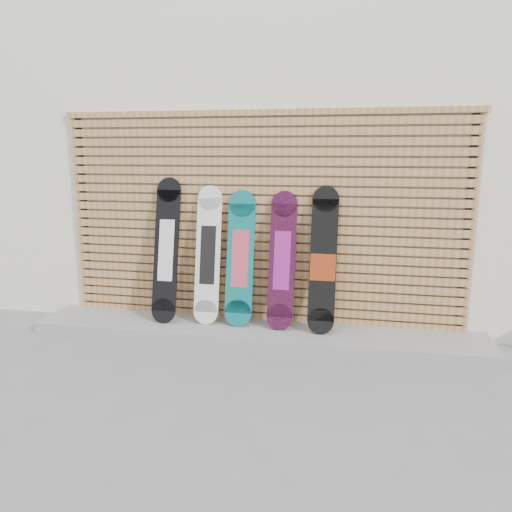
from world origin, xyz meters
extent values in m
plane|color=gray|center=(0.00, 0.00, 0.00)|extent=(80.00, 80.00, 0.00)
cube|color=white|center=(0.50, 3.50, 1.80)|extent=(12.00, 5.00, 3.60)
cube|color=gray|center=(-0.15, 0.68, 0.06)|extent=(4.60, 0.70, 0.12)
cube|color=#AF7D49|center=(-0.15, 0.97, 0.14)|extent=(4.20, 0.05, 0.08)
cube|color=#AF7D49|center=(-0.15, 0.97, 0.23)|extent=(4.20, 0.05, 0.08)
cube|color=#AF7D49|center=(-0.15, 0.97, 0.33)|extent=(4.20, 0.05, 0.07)
cube|color=#AF7D49|center=(-0.15, 0.97, 0.43)|extent=(4.20, 0.05, 0.07)
cube|color=#AF7D49|center=(-0.15, 0.97, 0.53)|extent=(4.20, 0.05, 0.07)
cube|color=#AF7D49|center=(-0.15, 0.97, 0.62)|extent=(4.20, 0.05, 0.07)
cube|color=#AF7D49|center=(-0.15, 0.97, 0.72)|extent=(4.20, 0.05, 0.07)
cube|color=#AF7D49|center=(-0.15, 0.97, 0.82)|extent=(4.20, 0.05, 0.07)
cube|color=#AF7D49|center=(-0.15, 0.97, 0.91)|extent=(4.20, 0.05, 0.07)
cube|color=#AF7D49|center=(-0.15, 0.97, 1.01)|extent=(4.20, 0.05, 0.08)
cube|color=#AF7D49|center=(-0.15, 0.97, 1.11)|extent=(4.20, 0.05, 0.08)
cube|color=#AF7D49|center=(-0.15, 0.97, 1.20)|extent=(4.20, 0.05, 0.08)
cube|color=#AF7D49|center=(-0.15, 0.97, 1.30)|extent=(4.20, 0.05, 0.08)
cube|color=#AF7D49|center=(-0.15, 0.97, 1.40)|extent=(4.20, 0.05, 0.08)
cube|color=#AF7D49|center=(-0.15, 0.97, 1.50)|extent=(4.20, 0.05, 0.08)
cube|color=#AF7D49|center=(-0.15, 0.97, 1.59)|extent=(4.20, 0.05, 0.08)
cube|color=#AF7D49|center=(-0.15, 0.97, 1.69)|extent=(4.20, 0.05, 0.08)
cube|color=#AF7D49|center=(-0.15, 0.97, 1.79)|extent=(4.20, 0.05, 0.08)
cube|color=#AF7D49|center=(-0.15, 0.97, 1.88)|extent=(4.20, 0.05, 0.08)
cube|color=#AF7D49|center=(-0.15, 0.97, 1.98)|extent=(4.20, 0.05, 0.08)
cube|color=#AF7D49|center=(-0.15, 0.97, 2.08)|extent=(4.20, 0.05, 0.08)
cube|color=#AF7D49|center=(-0.15, 0.97, 2.17)|extent=(4.20, 0.05, 0.08)
cube|color=black|center=(-2.17, 0.99, 1.12)|extent=(0.06, 0.04, 2.23)
cube|color=black|center=(1.87, 0.99, 1.12)|extent=(0.06, 0.04, 2.23)
cube|color=#AF7D49|center=(-0.15, 0.97, 2.26)|extent=(4.26, 0.07, 0.06)
cube|color=black|center=(-1.12, 0.76, 0.87)|extent=(0.26, 0.31, 1.25)
cylinder|color=black|center=(-1.12, 0.62, 0.25)|extent=(0.26, 0.08, 0.26)
cylinder|color=black|center=(-1.12, 0.91, 1.49)|extent=(0.26, 0.08, 0.26)
cube|color=white|center=(-1.12, 0.76, 0.87)|extent=(0.16, 0.17, 0.63)
cube|color=white|center=(-0.68, 0.79, 0.83)|extent=(0.26, 0.26, 1.17)
cylinder|color=white|center=(-0.68, 0.67, 0.25)|extent=(0.26, 0.07, 0.26)
cylinder|color=white|center=(-0.68, 0.91, 1.41)|extent=(0.26, 0.07, 0.26)
cube|color=black|center=(-0.68, 0.79, 0.83)|extent=(0.16, 0.15, 0.60)
cube|color=#0B6A6E|center=(-0.33, 0.79, 0.81)|extent=(0.28, 0.25, 1.11)
cylinder|color=#0B6A6E|center=(-0.33, 0.68, 0.26)|extent=(0.28, 0.08, 0.28)
cylinder|color=#0B6A6E|center=(-0.33, 0.91, 1.36)|extent=(0.28, 0.08, 0.28)
cube|color=#E25068|center=(-0.33, 0.79, 0.81)|extent=(0.17, 0.15, 0.58)
cube|color=black|center=(0.10, 0.78, 0.81)|extent=(0.27, 0.27, 1.12)
cylinder|color=black|center=(0.10, 0.66, 0.25)|extent=(0.27, 0.08, 0.27)
cylinder|color=black|center=(0.10, 0.91, 1.37)|extent=(0.27, 0.08, 0.27)
cube|color=#9C1F8B|center=(0.10, 0.78, 0.81)|extent=(0.17, 0.15, 0.58)
cube|color=black|center=(0.52, 0.76, 0.84)|extent=(0.26, 0.30, 1.18)
cylinder|color=black|center=(0.52, 0.63, 0.25)|extent=(0.26, 0.08, 0.26)
cylinder|color=black|center=(0.52, 0.90, 1.42)|extent=(0.26, 0.08, 0.26)
cube|color=maroon|center=(0.52, 0.75, 0.76)|extent=(0.25, 0.09, 0.26)
camera|label=1|loc=(0.83, -4.08, 1.89)|focal=35.00mm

